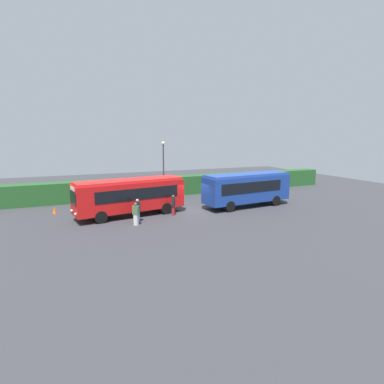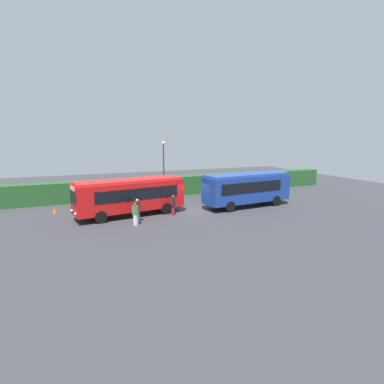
% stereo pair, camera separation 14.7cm
% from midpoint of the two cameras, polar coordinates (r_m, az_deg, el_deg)
% --- Properties ---
extents(ground_plane, '(64.00, 64.00, 0.00)m').
position_cam_midpoint_polar(ground_plane, '(29.89, -0.57, -3.26)').
color(ground_plane, '#38383D').
extents(bus_red, '(9.64, 3.80, 3.17)m').
position_cam_midpoint_polar(bus_red, '(28.12, -11.03, -0.51)').
color(bus_red, red).
rests_on(bus_red, ground_plane).
extents(bus_blue, '(9.08, 3.22, 3.22)m').
position_cam_midpoint_polar(bus_blue, '(31.61, 9.53, 0.76)').
color(bus_blue, navy).
rests_on(bus_blue, ground_plane).
extents(person_left, '(0.38, 0.47, 1.71)m').
position_cam_midpoint_polar(person_left, '(30.73, -14.75, -1.51)').
color(person_left, maroon).
rests_on(person_left, ground_plane).
extents(person_center, '(0.52, 0.52, 1.77)m').
position_cam_midpoint_polar(person_center, '(25.28, -10.03, -3.74)').
color(person_center, silver).
rests_on(person_center, ground_plane).
extents(person_right, '(0.44, 0.26, 1.88)m').
position_cam_midpoint_polar(person_right, '(26.19, -9.74, -3.10)').
color(person_right, '#334C8C').
rests_on(person_right, ground_plane).
extents(person_far, '(0.45, 0.51, 1.78)m').
position_cam_midpoint_polar(person_far, '(27.98, -3.48, -2.24)').
color(person_far, maroon).
rests_on(person_far, ground_plane).
extents(hedge_row, '(44.00, 1.76, 2.12)m').
position_cam_midpoint_polar(hedge_row, '(37.15, -5.40, 1.01)').
color(hedge_row, '#245626').
rests_on(hedge_row, ground_plane).
extents(traffic_cone, '(0.36, 0.36, 0.60)m').
position_cam_midpoint_polar(traffic_cone, '(31.19, -23.19, -2.97)').
color(traffic_cone, orange).
rests_on(traffic_cone, ground_plane).
extents(lamppost, '(0.36, 0.36, 6.22)m').
position_cam_midpoint_polar(lamppost, '(33.14, -5.18, 4.73)').
color(lamppost, '#38383D').
rests_on(lamppost, ground_plane).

